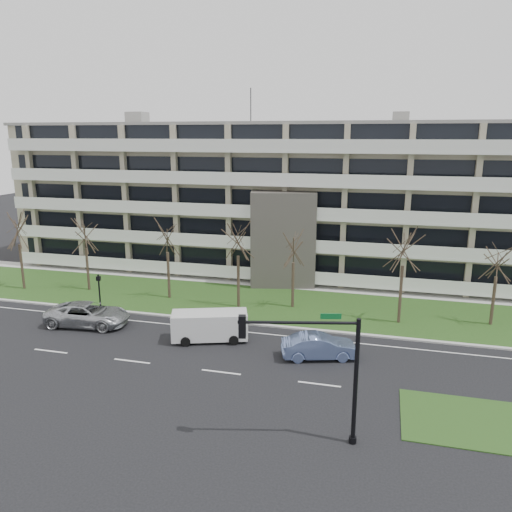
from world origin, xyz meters
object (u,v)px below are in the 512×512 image
(silver_pickup, at_px, (88,314))
(traffic_signal, at_px, (316,361))
(white_van, at_px, (211,324))
(blue_sedan, at_px, (319,346))
(pedestrian_signal, at_px, (99,289))

(silver_pickup, bearing_deg, traffic_signal, -124.88)
(white_van, bearing_deg, silver_pickup, 159.46)
(silver_pickup, relative_size, white_van, 1.12)
(silver_pickup, distance_m, traffic_signal, 21.68)
(white_van, relative_size, traffic_signal, 0.87)
(blue_sedan, bearing_deg, white_van, 65.79)
(silver_pickup, xyz_separation_m, blue_sedan, (17.72, -1.28, -0.07))
(silver_pickup, distance_m, blue_sedan, 17.77)
(silver_pickup, relative_size, pedestrian_signal, 1.90)
(blue_sedan, relative_size, pedestrian_signal, 1.48)
(traffic_signal, xyz_separation_m, pedestrian_signal, (-19.17, 12.94, -2.07))
(traffic_signal, bearing_deg, white_van, 117.60)
(silver_pickup, distance_m, white_van, 9.97)
(white_van, distance_m, traffic_signal, 13.72)
(pedestrian_signal, bearing_deg, silver_pickup, -84.06)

